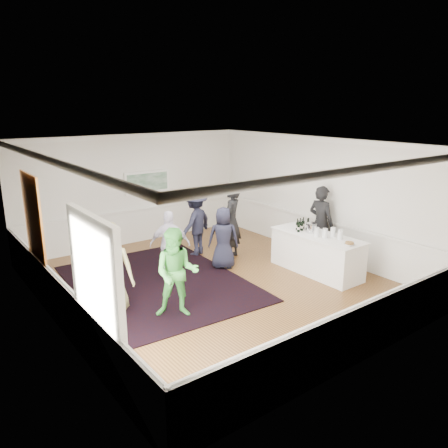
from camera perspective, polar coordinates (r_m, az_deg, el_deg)
floor at (r=10.18m, az=-1.29°, el=-7.78°), size 8.00×8.00×0.00m
ceiling at (r=9.39m, az=-1.41°, el=10.47°), size 7.00×8.00×0.02m
wall_left at (r=8.23m, az=-21.63°, el=-2.74°), size 0.02×8.00×3.20m
wall_right at (r=11.98m, az=12.44°, el=3.45°), size 0.02×8.00×3.20m
wall_back at (r=13.05m, az=-11.63°, el=4.46°), size 7.00×0.02×3.20m
wall_front at (r=6.96m, az=18.27°, el=-5.66°), size 7.00×0.02×3.20m
wainscoting at (r=9.99m, az=-1.30°, el=-5.14°), size 7.00×8.00×1.00m
mirror at (r=9.40m, az=-23.63°, el=0.52°), size 0.05×1.25×1.85m
doorway at (r=6.59m, az=-16.45°, el=-8.41°), size 0.10×1.78×2.56m
landscape_painting at (r=13.15m, az=-9.99°, el=5.42°), size 1.44×0.06×0.66m
area_rug at (r=10.30m, az=-8.56°, el=-7.60°), size 3.84×4.89×0.02m
serving_table at (r=10.92m, az=11.98°, el=-3.76°), size 0.90×2.38×0.96m
bartender at (r=11.69m, az=12.52°, el=0.10°), size 0.55×0.77×1.99m
guest_tan at (r=8.66m, az=-14.83°, el=-5.78°), size 1.07×0.85×1.91m
guest_green at (r=8.44m, az=-6.20°, el=-6.38°), size 1.09×1.05×1.78m
guest_lilac at (r=10.37m, az=-7.07°, el=-2.68°), size 1.01×0.85×1.62m
guest_dark_a at (r=11.85m, az=-3.74°, el=0.15°), size 1.32×1.04×1.79m
guest_dark_b at (r=11.55m, az=0.99°, el=0.26°), size 0.86×0.79×1.98m
guest_navy at (r=10.88m, az=-0.09°, el=-1.83°), size 0.91×0.85×1.56m
wine_bottles at (r=11.06m, az=10.22°, el=0.01°), size 0.45×0.22×0.31m
juice_pitchers at (r=10.56m, az=13.51°, el=-1.11°), size 0.42×0.58×0.24m
ice_bucket at (r=10.86m, az=11.36°, el=-0.55°), size 0.26×0.26×0.25m
nut_bowl at (r=10.12m, az=16.06°, el=-2.51°), size 0.23×0.23×0.07m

